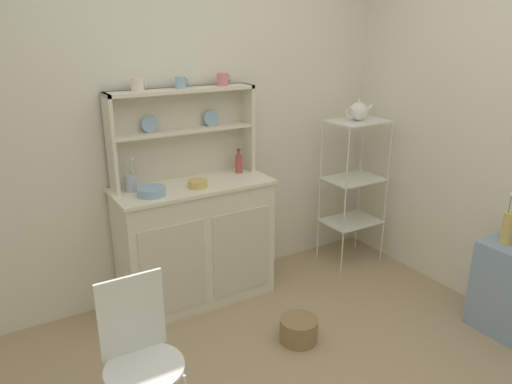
% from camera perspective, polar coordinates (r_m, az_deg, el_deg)
% --- Properties ---
extents(wall_back, '(3.84, 0.05, 2.50)m').
position_cam_1_polar(wall_back, '(3.50, -7.75, 8.08)').
color(wall_back, silver).
rests_on(wall_back, ground).
extents(hutch_cabinet, '(1.09, 0.45, 0.88)m').
position_cam_1_polar(hutch_cabinet, '(3.47, -7.11, -5.83)').
color(hutch_cabinet, silver).
rests_on(hutch_cabinet, ground).
extents(hutch_shelf_unit, '(1.02, 0.18, 0.63)m').
position_cam_1_polar(hutch_shelf_unit, '(3.37, -8.81, 7.67)').
color(hutch_shelf_unit, beige).
rests_on(hutch_shelf_unit, hutch_cabinet).
extents(bakers_rack, '(0.46, 0.34, 1.20)m').
position_cam_1_polar(bakers_rack, '(4.00, 11.50, 2.07)').
color(bakers_rack, silver).
rests_on(bakers_rack, ground).
extents(wire_chair, '(0.36, 0.36, 0.85)m').
position_cam_1_polar(wire_chair, '(2.36, -13.61, -17.55)').
color(wire_chair, white).
rests_on(wire_chair, ground).
extents(floor_basket, '(0.24, 0.24, 0.15)m').
position_cam_1_polar(floor_basket, '(3.20, 5.06, -15.88)').
color(floor_basket, '#93754C').
rests_on(floor_basket, ground).
extents(cup_cream_0, '(0.09, 0.08, 0.09)m').
position_cam_1_polar(cup_cream_0, '(3.19, -13.80, 12.24)').
color(cup_cream_0, silver).
rests_on(cup_cream_0, hutch_shelf_unit).
extents(cup_sky_1, '(0.08, 0.07, 0.08)m').
position_cam_1_polar(cup_sky_1, '(3.29, -8.88, 12.65)').
color(cup_sky_1, '#8EB2D1').
rests_on(cup_sky_1, hutch_shelf_unit).
extents(cup_rose_2, '(0.09, 0.08, 0.08)m').
position_cam_1_polar(cup_rose_2, '(3.42, -3.94, 13.13)').
color(cup_rose_2, '#D17A84').
rests_on(cup_rose_2, hutch_shelf_unit).
extents(bowl_mixing_large, '(0.18, 0.18, 0.05)m').
position_cam_1_polar(bowl_mixing_large, '(3.14, -12.20, 0.06)').
color(bowl_mixing_large, '#8EB2D1').
rests_on(bowl_mixing_large, hutch_cabinet).
extents(bowl_floral_medium, '(0.13, 0.13, 0.05)m').
position_cam_1_polar(bowl_floral_medium, '(3.25, -6.90, 0.96)').
color(bowl_floral_medium, '#DBB760').
rests_on(bowl_floral_medium, hutch_cabinet).
extents(jam_bottle, '(0.05, 0.05, 0.18)m').
position_cam_1_polar(jam_bottle, '(3.54, -2.04, 3.43)').
color(jam_bottle, '#B74C47').
rests_on(jam_bottle, hutch_cabinet).
extents(utensil_jar, '(0.08, 0.08, 0.23)m').
position_cam_1_polar(utensil_jar, '(3.24, -14.54, 1.10)').
color(utensil_jar, '#B2B7C6').
rests_on(utensil_jar, hutch_cabinet).
extents(porcelain_teapot, '(0.23, 0.14, 0.17)m').
position_cam_1_polar(porcelain_teapot, '(3.88, 11.98, 9.30)').
color(porcelain_teapot, white).
rests_on(porcelain_teapot, bakers_rack).
extents(flower_vase, '(0.08, 0.08, 0.36)m').
position_cam_1_polar(flower_vase, '(3.42, 27.67, -3.57)').
color(flower_vase, '#DBB760').
rests_on(flower_vase, side_shelf_blue).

